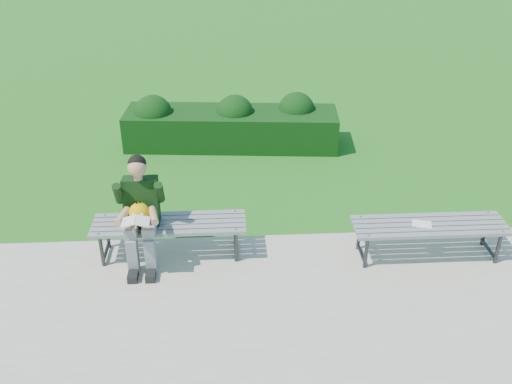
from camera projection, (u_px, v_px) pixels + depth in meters
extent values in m
plane|color=#387A24|center=(259.00, 237.00, 7.27)|extent=(80.00, 80.00, 0.00)
cube|color=#ABA391|center=(269.00, 332.00, 5.74)|extent=(30.00, 3.50, 0.02)
cube|color=#14360F|center=(231.00, 128.00, 9.61)|extent=(3.59, 1.18, 0.60)
sphere|color=#14360F|center=(153.00, 114.00, 9.46)|extent=(0.68, 0.68, 0.63)
sphere|color=#14360F|center=(235.00, 113.00, 9.48)|extent=(0.67, 0.67, 0.62)
sphere|color=#14360F|center=(296.00, 110.00, 9.60)|extent=(0.66, 0.66, 0.61)
cube|color=gray|center=(168.00, 233.00, 6.52)|extent=(1.80, 0.08, 0.04)
cube|color=gray|center=(168.00, 229.00, 6.61)|extent=(1.80, 0.08, 0.04)
cube|color=gray|center=(169.00, 224.00, 6.70)|extent=(1.80, 0.08, 0.04)
cube|color=gray|center=(170.00, 219.00, 6.79)|extent=(1.80, 0.08, 0.04)
cube|color=gray|center=(170.00, 215.00, 6.88)|extent=(1.80, 0.09, 0.04)
cylinder|color=#2D2D30|center=(102.00, 251.00, 6.61)|extent=(0.04, 0.04, 0.41)
cylinder|color=#2D2D30|center=(107.00, 233.00, 6.94)|extent=(0.04, 0.04, 0.41)
cylinder|color=#2D2D30|center=(103.00, 229.00, 6.68)|extent=(0.04, 0.42, 0.04)
cylinder|color=#2D2D30|center=(106.00, 252.00, 6.84)|extent=(0.04, 0.42, 0.04)
cylinder|color=gray|center=(99.00, 234.00, 6.47)|extent=(0.02, 0.02, 0.01)
cylinder|color=gray|center=(105.00, 215.00, 6.83)|extent=(0.02, 0.02, 0.01)
cylinder|color=#2D2D30|center=(236.00, 247.00, 6.68)|extent=(0.04, 0.04, 0.41)
cylinder|color=#2D2D30|center=(235.00, 229.00, 7.01)|extent=(0.04, 0.04, 0.41)
cylinder|color=#2D2D30|center=(235.00, 225.00, 6.76)|extent=(0.04, 0.42, 0.04)
cylinder|color=#2D2D30|center=(236.00, 248.00, 6.92)|extent=(0.04, 0.42, 0.04)
cylinder|color=gray|center=(236.00, 230.00, 6.55)|extent=(0.02, 0.02, 0.01)
cylinder|color=gray|center=(235.00, 211.00, 6.91)|extent=(0.02, 0.02, 0.01)
cube|color=gray|center=(436.00, 235.00, 6.49)|extent=(1.80, 0.08, 0.04)
cube|color=gray|center=(433.00, 230.00, 6.58)|extent=(1.80, 0.08, 0.04)
cube|color=gray|center=(430.00, 225.00, 6.67)|extent=(1.80, 0.08, 0.04)
cube|color=gray|center=(427.00, 221.00, 6.76)|extent=(1.80, 0.08, 0.04)
cube|color=gray|center=(424.00, 216.00, 6.85)|extent=(1.80, 0.08, 0.04)
cylinder|color=#2D2D30|center=(366.00, 253.00, 6.57)|extent=(0.04, 0.04, 0.41)
cylinder|color=#2D2D30|center=(359.00, 235.00, 6.91)|extent=(0.04, 0.04, 0.41)
cylinder|color=#2D2D30|center=(364.00, 230.00, 6.65)|extent=(0.04, 0.42, 0.04)
cylinder|color=#2D2D30|center=(361.00, 253.00, 6.81)|extent=(0.04, 0.42, 0.04)
cylinder|color=gray|center=(369.00, 236.00, 6.44)|extent=(0.02, 0.02, 0.01)
cylinder|color=gray|center=(361.00, 216.00, 6.80)|extent=(0.02, 0.02, 0.01)
cylinder|color=#2D2D30|center=(498.00, 248.00, 6.65)|extent=(0.04, 0.04, 0.41)
cylinder|color=#2D2D30|center=(485.00, 231.00, 6.98)|extent=(0.04, 0.04, 0.41)
cylinder|color=#2D2D30|center=(494.00, 226.00, 6.73)|extent=(0.04, 0.42, 0.04)
cylinder|color=#2D2D30|center=(489.00, 249.00, 6.89)|extent=(0.04, 0.42, 0.04)
cylinder|color=gray|center=(503.00, 231.00, 6.52)|extent=(0.02, 0.02, 0.01)
cylinder|color=gray|center=(488.00, 212.00, 6.88)|extent=(0.02, 0.02, 0.01)
cube|color=gray|center=(132.00, 226.00, 6.50)|extent=(0.14, 0.42, 0.13)
cube|color=gray|center=(150.00, 225.00, 6.51)|extent=(0.14, 0.42, 0.13)
cube|color=gray|center=(133.00, 256.00, 6.48)|extent=(0.12, 0.13, 0.45)
cube|color=gray|center=(151.00, 255.00, 6.49)|extent=(0.12, 0.13, 0.45)
cube|color=black|center=(133.00, 274.00, 6.48)|extent=(0.11, 0.26, 0.09)
cube|color=black|center=(151.00, 273.00, 6.49)|extent=(0.11, 0.26, 0.09)
cube|color=black|center=(141.00, 201.00, 6.57)|extent=(0.40, 0.30, 0.59)
cylinder|color=tan|center=(138.00, 177.00, 6.40)|extent=(0.10, 0.10, 0.08)
sphere|color=tan|center=(137.00, 167.00, 6.32)|extent=(0.21, 0.21, 0.21)
sphere|color=black|center=(137.00, 164.00, 6.33)|extent=(0.21, 0.21, 0.21)
cylinder|color=black|center=(118.00, 193.00, 6.40)|extent=(0.10, 0.21, 0.30)
cylinder|color=black|center=(159.00, 192.00, 6.42)|extent=(0.10, 0.21, 0.30)
cylinder|color=tan|center=(122.00, 216.00, 6.29)|extent=(0.14, 0.31, 0.08)
cylinder|color=tan|center=(153.00, 215.00, 6.31)|extent=(0.14, 0.31, 0.08)
sphere|color=tan|center=(127.00, 224.00, 6.16)|extent=(0.09, 0.09, 0.09)
sphere|color=tan|center=(145.00, 223.00, 6.17)|extent=(0.09, 0.09, 0.09)
sphere|color=yellow|center=(139.00, 213.00, 6.40)|extent=(0.23, 0.23, 0.23)
cone|color=#FF5A0C|center=(138.00, 219.00, 6.30)|extent=(0.07, 0.07, 0.07)
cone|color=black|center=(137.00, 202.00, 6.34)|extent=(0.03, 0.04, 0.07)
cone|color=black|center=(140.00, 202.00, 6.35)|extent=(0.03, 0.04, 0.06)
sphere|color=white|center=(134.00, 215.00, 6.29)|extent=(0.04, 0.04, 0.04)
sphere|color=white|center=(142.00, 215.00, 6.30)|extent=(0.04, 0.04, 0.04)
cube|color=white|center=(128.00, 221.00, 6.12)|extent=(0.15, 0.20, 0.05)
cube|color=white|center=(143.00, 221.00, 6.13)|extent=(0.15, 0.20, 0.05)
cube|color=white|center=(422.00, 224.00, 6.65)|extent=(0.26, 0.22, 0.01)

